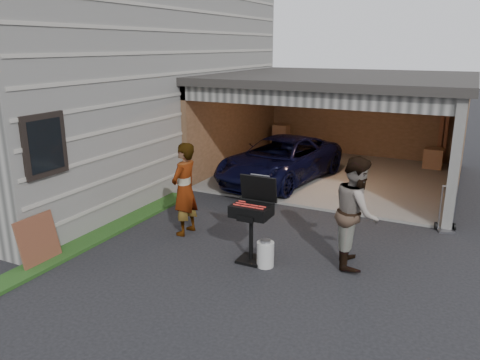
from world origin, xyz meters
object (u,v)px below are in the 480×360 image
(man, at_px, (356,212))
(minivan, at_px, (280,162))
(propane_tank, at_px, (265,254))
(hand_truck, at_px, (446,222))
(plywood_panel, at_px, (38,241))
(bbq_grill, at_px, (252,213))
(woman, at_px, (185,189))

(man, bearing_deg, minivan, 19.59)
(man, distance_m, propane_tank, 1.70)
(hand_truck, bearing_deg, minivan, 141.44)
(plywood_panel, relative_size, hand_truck, 0.91)
(plywood_panel, bearing_deg, man, 26.42)
(minivan, bearing_deg, hand_truck, -12.91)
(minivan, height_order, plywood_panel, minivan)
(bbq_grill, bearing_deg, minivan, 105.89)
(woman, xyz_separation_m, propane_tank, (2.03, -0.65, -0.71))
(minivan, height_order, bbq_grill, bbq_grill)
(propane_tank, bearing_deg, woman, 162.33)
(propane_tank, xyz_separation_m, plywood_panel, (-3.54, -1.64, 0.21))
(man, relative_size, plywood_panel, 2.19)
(hand_truck, bearing_deg, plywood_panel, -159.36)
(woman, distance_m, plywood_panel, 2.79)
(bbq_grill, height_order, plywood_panel, bbq_grill)
(woman, height_order, man, man)
(minivan, height_order, propane_tank, minivan)
(woman, distance_m, man, 3.35)
(minivan, distance_m, man, 5.05)
(woman, xyz_separation_m, man, (3.35, 0.13, 0.02))
(woman, height_order, plywood_panel, woman)
(minivan, relative_size, plywood_panel, 4.91)
(bbq_grill, distance_m, plywood_panel, 3.71)
(man, relative_size, hand_truck, 1.98)
(woman, bearing_deg, bbq_grill, 74.63)
(man, height_order, hand_truck, man)
(propane_tank, relative_size, plywood_panel, 0.51)
(propane_tank, bearing_deg, hand_truck, 49.20)
(woman, xyz_separation_m, plywood_panel, (-1.52, -2.29, -0.50))
(hand_truck, bearing_deg, man, -136.89)
(woman, bearing_deg, plywood_panel, -31.56)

